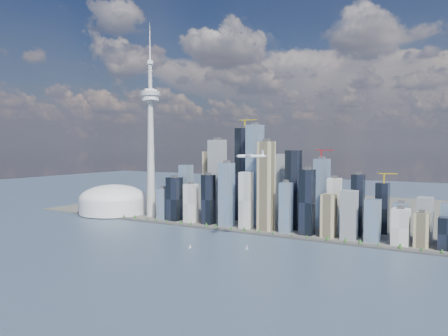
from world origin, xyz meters
The scene contains 10 objects.
ground centered at (0.00, 0.00, 0.00)m, with size 4000.00×4000.00×0.00m, color #2F3F52.
seawall centered at (0.00, 250.00, 2.00)m, with size 1100.00×22.00×4.00m, color #383838.
land centered at (0.00, 700.00, 1.50)m, with size 1400.00×900.00×3.00m, color #4C4C47.
shoreline_trees centered at (0.00, 250.00, 8.78)m, with size 960.53×7.20×8.80m.
skyscraper_cluster centered at (59.61, 336.81, 86.65)m, with size 736.00×142.00×277.86m.
needle_tower centered at (-300.00, 310.00, 235.84)m, with size 56.00×56.00×550.50m.
dome_stadium centered at (-440.00, 300.00, 39.44)m, with size 200.00×200.00×86.00m.
airplane centered at (110.42, 136.47, 186.73)m, with size 61.42×54.96×15.43m.
sailboat_west centered at (13.66, 55.72, 2.76)m, with size 6.06×3.57×8.60m.
sailboat_east centered at (117.68, 105.18, 3.49)m, with size 7.85×3.71×10.88m.
Camera 1 is at (515.89, -662.01, 208.52)m, focal length 35.00 mm.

